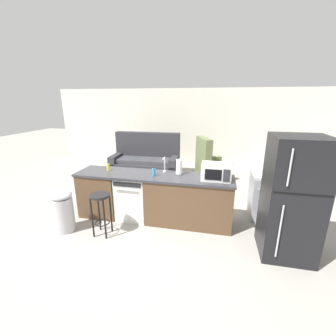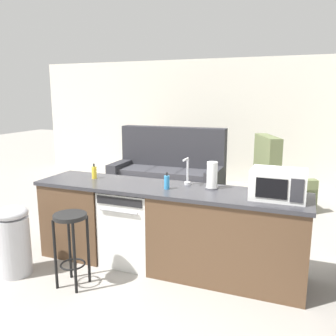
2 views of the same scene
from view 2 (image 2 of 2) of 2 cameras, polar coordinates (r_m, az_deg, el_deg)
name	(u,v)px [view 2 (image 2 of 2)]	position (r m, az deg, el deg)	size (l,w,h in m)	color
ground_plane	(153,263)	(4.13, -2.34, -15.05)	(24.00, 24.00, 0.00)	gray
wall_back	(247,122)	(7.68, 12.57, 7.27)	(10.00, 0.06, 2.60)	silver
kitchen_counter	(174,231)	(3.88, 0.89, -10.11)	(2.94, 0.66, 0.90)	brown
dishwasher	(133,225)	(4.06, -5.67, -9.10)	(0.58, 0.61, 0.84)	white
microwave	(278,184)	(3.47, 17.29, -2.50)	(0.50, 0.37, 0.28)	white
sink_faucet	(187,173)	(3.83, 3.10, -0.82)	(0.07, 0.18, 0.30)	silver
paper_towel_roll	(212,176)	(3.70, 7.09, -1.22)	(0.14, 0.14, 0.28)	#4C4C51
soap_bottle	(167,182)	(3.67, -0.20, -2.28)	(0.06, 0.06, 0.18)	#338CCC
dish_soap_bottle	(94,172)	(4.21, -11.76, -0.69)	(0.06, 0.06, 0.18)	yellow
bar_stool	(71,234)	(3.62, -15.30, -10.21)	(0.32, 0.32, 0.74)	black
trash_bin	(13,240)	(4.10, -23.58, -10.51)	(0.35, 0.35, 0.74)	#B7B7BC
couch	(169,175)	(6.55, 0.12, -1.21)	(2.02, 0.95, 1.27)	#2D2D33
armchair	(277,187)	(6.22, 17.11, -2.87)	(1.08, 1.10, 1.20)	#667047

